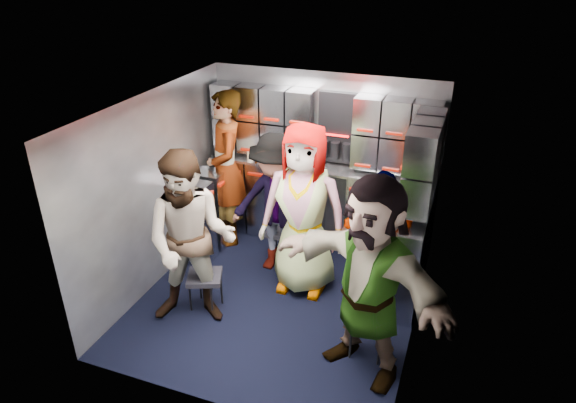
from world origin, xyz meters
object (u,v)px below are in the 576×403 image
(jump_seat_mid_left, at_px, (283,233))
(jump_seat_near_right, at_px, (369,321))
(attendant_standing, at_px, (227,169))
(attendant_arc_e, at_px, (369,280))
(attendant_arc_d, at_px, (377,244))
(jump_seat_center, at_px, (308,245))
(jump_seat_near_left, at_px, (205,279))
(attendant_arc_a, at_px, (191,241))
(attendant_arc_c, at_px, (304,210))
(attendant_arc_b, at_px, (277,205))
(jump_seat_mid_right, at_px, (378,265))

(jump_seat_mid_left, relative_size, jump_seat_near_right, 0.95)
(attendant_standing, distance_m, attendant_arc_e, 2.65)
(jump_seat_mid_left, xyz_separation_m, attendant_arc_d, (1.19, -0.55, 0.42))
(attendant_arc_e, bearing_deg, jump_seat_center, 153.01)
(jump_seat_center, height_order, attendant_standing, attendant_standing)
(jump_seat_near_left, distance_m, attendant_arc_a, 0.57)
(attendant_arc_c, bearing_deg, attendant_arc_d, -11.01)
(jump_seat_near_left, xyz_separation_m, jump_seat_center, (0.82, 0.89, 0.06))
(jump_seat_center, bearing_deg, attendant_standing, 158.83)
(jump_seat_near_left, relative_size, attendant_arc_d, 0.28)
(jump_seat_near_right, bearing_deg, jump_seat_center, 132.63)
(attendant_arc_d, bearing_deg, jump_seat_mid_left, 124.22)
(attendant_arc_a, xyz_separation_m, attendant_arc_d, (1.61, 0.76, -0.12))
(jump_seat_near_right, relative_size, attendant_arc_b, 0.26)
(jump_seat_mid_right, relative_size, attendant_arc_b, 0.29)
(attendant_standing, distance_m, attendant_arc_d, 2.16)
(jump_seat_near_right, distance_m, attendant_arc_d, 0.78)
(jump_seat_mid_right, height_order, attendant_arc_d, attendant_arc_d)
(jump_seat_near_right, distance_m, attendant_standing, 2.61)
(attendant_arc_c, bearing_deg, jump_seat_mid_right, 1.81)
(attendant_standing, xyz_separation_m, attendant_arc_b, (0.81, -0.41, -0.14))
(attendant_arc_c, bearing_deg, jump_seat_near_left, -140.82)
(jump_seat_mid_right, xyz_separation_m, jump_seat_near_right, (0.10, -0.84, -0.05))
(jump_seat_near_right, bearing_deg, attendant_standing, 145.58)
(jump_seat_near_left, distance_m, attendant_arc_d, 1.77)
(jump_seat_center, bearing_deg, jump_seat_near_right, -47.37)
(jump_seat_center, height_order, attendant_arc_d, attendant_arc_d)
(jump_seat_near_left, distance_m, jump_seat_mid_right, 1.78)
(attendant_arc_a, xyz_separation_m, attendant_arc_c, (0.82, 0.89, 0.04))
(attendant_standing, height_order, attendant_arc_d, attendant_standing)
(jump_seat_mid_right, xyz_separation_m, attendant_arc_a, (-1.61, -0.94, 0.48))
(jump_seat_mid_right, bearing_deg, attendant_standing, 163.40)
(jump_seat_center, bearing_deg, attendant_arc_b, 171.85)
(attendant_arc_e, bearing_deg, attendant_arc_d, 121.70)
(attendant_arc_a, distance_m, attendant_arc_b, 1.20)
(jump_seat_mid_left, xyz_separation_m, attendant_standing, (-0.81, 0.23, 0.61))
(jump_seat_mid_left, distance_m, jump_seat_center, 0.46)
(jump_seat_near_left, height_order, jump_seat_center, jump_seat_center)
(jump_seat_center, height_order, attendant_arc_e, attendant_arc_e)
(jump_seat_center, xyz_separation_m, attendant_arc_a, (-0.82, -1.07, 0.48))
(attendant_standing, height_order, attendant_arc_a, attendant_standing)
(jump_seat_near_left, relative_size, jump_seat_center, 0.92)
(jump_seat_mid_right, relative_size, attendant_arc_c, 0.25)
(attendant_arc_d, bearing_deg, jump_seat_near_left, 168.47)
(attendant_arc_b, bearing_deg, jump_seat_center, -6.14)
(jump_seat_near_left, xyz_separation_m, attendant_arc_e, (1.71, -0.27, 0.58))
(jump_seat_center, height_order, jump_seat_mid_right, jump_seat_mid_right)
(jump_seat_mid_right, distance_m, attendant_arc_d, 0.40)
(jump_seat_mid_left, xyz_separation_m, jump_seat_near_right, (1.29, -1.21, 0.02))
(jump_seat_mid_right, xyz_separation_m, attendant_arc_b, (-1.19, 0.19, 0.40))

